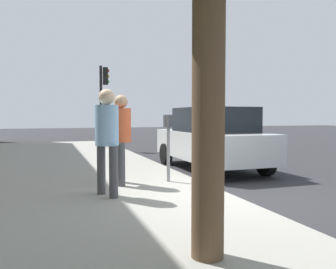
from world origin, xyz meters
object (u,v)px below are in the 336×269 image
at_px(parking_meter, 168,133).
at_px(pedestrian_at_meter, 121,131).
at_px(parked_sedan_near, 212,138).
at_px(traffic_signal, 103,92).
at_px(pedestrian_bystander, 107,132).

relative_size(parking_meter, pedestrian_at_meter, 0.78).
height_order(parking_meter, parked_sedan_near, parked_sedan_near).
height_order(parked_sedan_near, traffic_signal, traffic_signal).
xyz_separation_m(parking_meter, pedestrian_at_meter, (0.03, 1.00, 0.06)).
bearing_deg(pedestrian_bystander, traffic_signal, 59.61).
xyz_separation_m(parked_sedan_near, traffic_signal, (6.67, 2.05, 1.68)).
xyz_separation_m(pedestrian_at_meter, parked_sedan_near, (2.01, -3.00, -0.33)).
distance_m(parking_meter, parked_sedan_near, 2.87).
bearing_deg(pedestrian_at_meter, pedestrian_bystander, -102.70).
height_order(pedestrian_at_meter, parked_sedan_near, pedestrian_at_meter).
bearing_deg(pedestrian_bystander, pedestrian_at_meter, 42.94).
bearing_deg(parked_sedan_near, parking_meter, 135.41).
bearing_deg(parking_meter, parked_sedan_near, -44.59).
relative_size(parking_meter, pedestrian_bystander, 0.76).
height_order(parking_meter, traffic_signal, traffic_signal).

